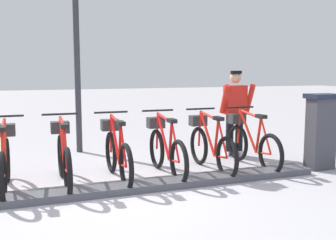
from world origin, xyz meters
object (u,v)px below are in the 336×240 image
Objects in this scene: payment_kiosk at (321,130)px; worker_near_rack at (235,110)px; bike_docked_3 at (117,152)px; bike_docked_0 at (251,142)px; bike_docked_2 at (165,148)px; bike_docked_1 at (210,145)px; bike_docked_4 at (64,156)px; lamp_post at (76,30)px; bike_docked_5 at (5,160)px.

worker_near_rack is at bearing 30.63° from payment_kiosk.
bike_docked_3 is 2.72m from worker_near_rack.
bike_docked_0 is at bearing -90.00° from bike_docked_3.
payment_kiosk is 0.74× the size of bike_docked_3.
payment_kiosk is 2.66m from bike_docked_2.
bike_docked_4 is (0.00, 2.38, 0.00)m from bike_docked_1.
bike_docked_0 and bike_docked_1 have the same top height.
bike_docked_0 and bike_docked_2 have the same top height.
payment_kiosk is 1.66m from worker_near_rack.
worker_near_rack is at bearing -64.40° from bike_docked_2.
bike_docked_3 is at bearing -173.76° from lamp_post.
bike_docked_1 is 1.59m from bike_docked_3.
bike_docked_5 is at bearing 90.00° from bike_docked_0.
bike_docked_2 is at bearing -90.00° from bike_docked_3.
bike_docked_4 is 0.46× the size of lamp_post.
bike_docked_0 is 1.00× the size of bike_docked_2.
bike_docked_1 is (0.57, 1.79, -0.24)m from payment_kiosk.
lamp_post is at bearing -13.33° from bike_docked_4.
payment_kiosk is 4.21m from bike_docked_4.
payment_kiosk is at bearing -128.28° from lamp_post.
bike_docked_0 is 1.00× the size of bike_docked_4.
bike_docked_4 is at bearing 166.67° from lamp_post.
worker_near_rack is at bearing -10.96° from bike_docked_0.
bike_docked_3 is (0.00, 1.59, 0.00)m from bike_docked_1.
bike_docked_4 is at bearing -90.00° from bike_docked_5.
payment_kiosk is at bearing -119.85° from bike_docked_0.
bike_docked_0 is 1.59m from bike_docked_2.
bike_docked_0 is 1.00× the size of bike_docked_5.
lamp_post is at bearing 62.51° from worker_near_rack.
bike_docked_3 is (0.00, 0.79, 0.00)m from bike_docked_2.
lamp_post reaches higher than bike_docked_3.
bike_docked_5 is at bearing 90.00° from bike_docked_1.
bike_docked_2 is 0.79m from bike_docked_3.
bike_docked_2 and bike_docked_4 have the same top height.
bike_docked_1 is at bearing -90.00° from bike_docked_2.
payment_kiosk is 0.77× the size of worker_near_rack.
bike_docked_5 is at bearing 101.47° from worker_near_rack.
payment_kiosk reaches higher than bike_docked_5.
worker_near_rack is at bearing -75.90° from bike_docked_4.
bike_docked_2 is at bearing 90.00° from bike_docked_1.
payment_kiosk is at bearing -107.72° from bike_docked_1.
worker_near_rack is (0.84, -4.13, 0.48)m from bike_docked_5.
bike_docked_4 is at bearing 90.00° from bike_docked_2.
payment_kiosk is at bearing -149.37° from worker_near_rack.
bike_docked_3 is 1.59m from bike_docked_5.
bike_docked_0 is 1.00× the size of bike_docked_3.
bike_docked_0 is at bearing -131.05° from lamp_post.
bike_docked_5 is (0.00, 2.38, 0.00)m from bike_docked_2.
bike_docked_5 is (0.00, 3.17, 0.00)m from bike_docked_1.
worker_near_rack is (0.84, -2.54, 0.48)m from bike_docked_3.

